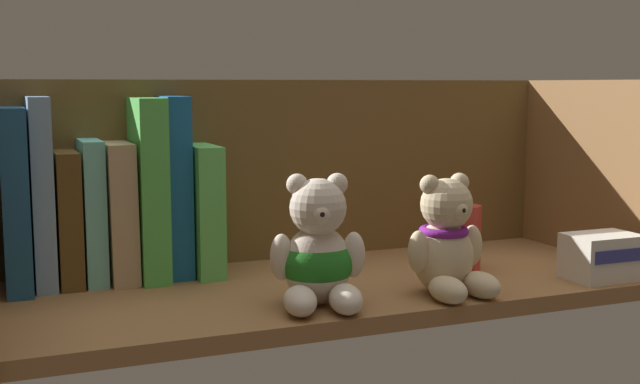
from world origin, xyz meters
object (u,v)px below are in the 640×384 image
at_px(book_6, 173,186).
at_px(small_product_box, 602,257).
at_px(book_0, 14,198).
at_px(book_5, 146,188).
at_px(book_2, 67,217).
at_px(book_3, 92,211).
at_px(book_1, 41,192).
at_px(pillar_candle, 462,237).
at_px(book_4, 118,211).
at_px(book_7, 200,208).
at_px(teddy_bear_larger, 318,254).
at_px(teddy_bear_smaller, 447,243).

distance_m(book_6, small_product_box, 0.56).
distance_m(book_0, book_5, 0.16).
relative_size(book_2, book_3, 0.93).
bearing_deg(book_0, book_2, 0.00).
bearing_deg(book_1, book_3, 0.00).
bearing_deg(pillar_candle, book_1, 166.99).
xyz_separation_m(book_4, pillar_candle, (0.44, -0.12, -0.04)).
relative_size(book_7, pillar_candle, 1.95).
distance_m(book_5, teddy_bear_larger, 0.27).
distance_m(book_6, teddy_bear_smaller, 0.36).
height_order(book_2, teddy_bear_larger, book_2).
bearing_deg(teddy_bear_smaller, book_5, 143.68).
distance_m(book_3, book_6, 0.11).
height_order(book_2, book_4, book_4).
xyz_separation_m(book_5, book_7, (0.07, 0.00, -0.03)).
distance_m(book_4, teddy_bear_smaller, 0.42).
bearing_deg(book_7, book_3, 180.00).
relative_size(book_0, book_3, 1.23).
bearing_deg(book_5, book_0, 180.00).
relative_size(book_0, book_1, 0.95).
bearing_deg(book_3, book_4, 0.00).
height_order(book_2, small_product_box, book_2).
bearing_deg(small_product_box, teddy_bear_larger, 176.85).
bearing_deg(teddy_bear_smaller, book_7, 136.52).
relative_size(pillar_candle, small_product_box, 0.96).
xyz_separation_m(teddy_bear_smaller, small_product_box, (0.22, -0.01, -0.03)).
distance_m(book_4, book_6, 0.08).
distance_m(book_2, book_4, 0.06).
bearing_deg(book_1, pillar_candle, -13.01).
bearing_deg(book_0, small_product_box, -19.01).
distance_m(book_1, small_product_box, 0.71).
distance_m(book_0, pillar_candle, 0.58).
bearing_deg(teddy_bear_larger, small_product_box, -3.15).
distance_m(book_1, book_6, 0.16).
bearing_deg(book_7, book_0, 180.00).
relative_size(book_0, teddy_bear_larger, 1.48).
xyz_separation_m(book_1, book_3, (0.06, 0.00, -0.03)).
bearing_deg(small_product_box, teddy_bear_smaller, 177.36).
bearing_deg(pillar_candle, book_5, 163.01).
height_order(book_6, pillar_candle, book_6).
distance_m(book_4, pillar_candle, 0.46).
bearing_deg(teddy_bear_larger, book_4, 130.72).
relative_size(book_0, small_product_box, 2.43).
bearing_deg(book_2, small_product_box, -20.68).
bearing_deg(book_4, teddy_bear_larger, -49.28).
relative_size(book_4, book_6, 0.75).
distance_m(book_5, book_6, 0.04).
bearing_deg(book_7, teddy_bear_larger, -69.67).
bearing_deg(book_1, teddy_bear_smaller, -27.47).
xyz_separation_m(book_4, book_5, (0.04, 0.00, 0.03)).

